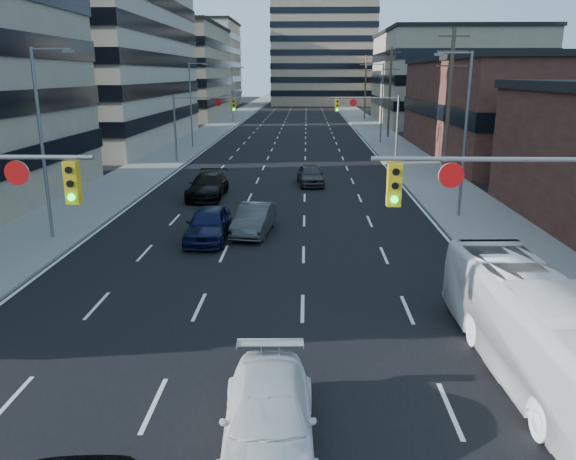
# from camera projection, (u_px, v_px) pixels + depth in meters

# --- Properties ---
(road_surface) EXTENTS (18.00, 300.00, 0.02)m
(road_surface) POSITION_uv_depth(u_px,v_px,m) (299.00, 108.00, 133.07)
(road_surface) COLOR black
(road_surface) RESTS_ON ground
(sidewalk_left) EXTENTS (5.00, 300.00, 0.15)m
(sidewalk_left) POSITION_uv_depth(u_px,v_px,m) (250.00, 108.00, 133.41)
(sidewalk_left) COLOR slate
(sidewalk_left) RESTS_ON ground
(sidewalk_right) EXTENTS (5.00, 300.00, 0.15)m
(sidewalk_right) POSITION_uv_depth(u_px,v_px,m) (347.00, 108.00, 132.69)
(sidewalk_right) COLOR slate
(sidewalk_right) RESTS_ON ground
(office_left_mid) EXTENTS (26.00, 34.00, 28.00)m
(office_left_mid) POSITION_uv_depth(u_px,v_px,m) (49.00, 17.00, 62.76)
(office_left_mid) COLOR #ADA089
(office_left_mid) RESTS_ON ground
(office_left_far) EXTENTS (20.00, 30.00, 16.00)m
(office_left_far) POSITION_uv_depth(u_px,v_px,m) (166.00, 73.00, 102.79)
(office_left_far) COLOR gray
(office_left_far) RESTS_ON ground
(storefront_right_mid) EXTENTS (20.00, 30.00, 9.00)m
(storefront_right_mid) POSITION_uv_depth(u_px,v_px,m) (536.00, 110.00, 54.09)
(storefront_right_mid) COLOR #472119
(storefront_right_mid) RESTS_ON ground
(office_right_far) EXTENTS (22.00, 28.00, 14.00)m
(office_right_far) POSITION_uv_depth(u_px,v_px,m) (451.00, 79.00, 89.98)
(office_right_far) COLOR gray
(office_right_far) RESTS_ON ground
(bg_block_left) EXTENTS (24.00, 24.00, 20.00)m
(bg_block_left) POSITION_uv_depth(u_px,v_px,m) (188.00, 65.00, 140.89)
(bg_block_left) COLOR #ADA089
(bg_block_left) RESTS_ON ground
(bg_block_right) EXTENTS (22.00, 22.00, 12.00)m
(bg_block_right) POSITION_uv_depth(u_px,v_px,m) (436.00, 82.00, 130.47)
(bg_block_right) COLOR gray
(bg_block_right) RESTS_ON ground
(signal_near_right) EXTENTS (6.59, 0.33, 6.00)m
(signal_near_right) POSITION_uv_depth(u_px,v_px,m) (525.00, 217.00, 14.21)
(signal_near_right) COLOR slate
(signal_near_right) RESTS_ON ground
(signal_far_left) EXTENTS (6.09, 0.33, 6.00)m
(signal_far_left) POSITION_uv_depth(u_px,v_px,m) (200.00, 115.00, 50.31)
(signal_far_left) COLOR slate
(signal_far_left) RESTS_ON ground
(signal_far_right) EXTENTS (6.09, 0.33, 6.00)m
(signal_far_right) POSITION_uv_depth(u_px,v_px,m) (372.00, 115.00, 49.83)
(signal_far_right) COLOR slate
(signal_far_right) RESTS_ON ground
(utility_pole_block) EXTENTS (2.20, 0.28, 11.00)m
(utility_pole_block) POSITION_uv_depth(u_px,v_px,m) (449.00, 103.00, 40.64)
(utility_pole_block) COLOR #4C3D2D
(utility_pole_block) RESTS_ON ground
(utility_pole_midblock) EXTENTS (2.20, 0.28, 11.00)m
(utility_pole_midblock) POSITION_uv_depth(u_px,v_px,m) (390.00, 91.00, 69.52)
(utility_pole_midblock) COLOR #4C3D2D
(utility_pole_midblock) RESTS_ON ground
(utility_pole_distant) EXTENTS (2.20, 0.28, 11.00)m
(utility_pole_distant) POSITION_uv_depth(u_px,v_px,m) (365.00, 86.00, 98.41)
(utility_pole_distant) COLOR #4C3D2D
(utility_pole_distant) RESTS_ON ground
(streetlight_left_near) EXTENTS (2.03, 0.22, 9.00)m
(streetlight_left_near) POSITION_uv_depth(u_px,v_px,m) (44.00, 136.00, 26.13)
(streetlight_left_near) COLOR slate
(streetlight_left_near) RESTS_ON ground
(streetlight_left_mid) EXTENTS (2.03, 0.22, 9.00)m
(streetlight_left_mid) POSITION_uv_depth(u_px,v_px,m) (192.00, 101.00, 59.82)
(streetlight_left_mid) COLOR slate
(streetlight_left_mid) RESTS_ON ground
(streetlight_left_far) EXTENTS (2.03, 0.22, 9.00)m
(streetlight_left_far) POSITION_uv_depth(u_px,v_px,m) (233.00, 91.00, 93.52)
(streetlight_left_far) COLOR slate
(streetlight_left_far) RESTS_ON ground
(streetlight_right_near) EXTENTS (2.03, 0.22, 9.00)m
(streetlight_right_near) POSITION_uv_depth(u_px,v_px,m) (463.00, 127.00, 30.30)
(streetlight_right_near) COLOR slate
(streetlight_right_near) RESTS_ON ground
(streetlight_right_far) EXTENTS (2.03, 0.22, 9.00)m
(streetlight_right_far) POSITION_uv_depth(u_px,v_px,m) (381.00, 99.00, 64.00)
(streetlight_right_far) COLOR slate
(streetlight_right_far) RESTS_ON ground
(white_van) EXTENTS (2.23, 5.01, 1.43)m
(white_van) POSITION_uv_depth(u_px,v_px,m) (269.00, 418.00, 12.02)
(white_van) COLOR silver
(white_van) RESTS_ON ground
(transit_bus) EXTENTS (2.71, 9.90, 2.73)m
(transit_bus) POSITION_uv_depth(u_px,v_px,m) (540.00, 332.00, 14.58)
(transit_bus) COLOR white
(transit_bus) RESTS_ON ground
(sedan_blue) EXTENTS (1.95, 4.79, 1.63)m
(sedan_blue) POSITION_uv_depth(u_px,v_px,m) (208.00, 224.00, 27.21)
(sedan_blue) COLOR black
(sedan_blue) RESTS_ON ground
(sedan_grey_center) EXTENTS (2.08, 4.64, 1.48)m
(sedan_grey_center) POSITION_uv_depth(u_px,v_px,m) (254.00, 219.00, 28.37)
(sedan_grey_center) COLOR #393A3C
(sedan_grey_center) RESTS_ON ground
(sedan_black_far) EXTENTS (2.30, 5.45, 1.57)m
(sedan_black_far) POSITION_uv_depth(u_px,v_px,m) (208.00, 186.00, 36.67)
(sedan_black_far) COLOR black
(sedan_black_far) RESTS_ON ground
(sedan_grey_right) EXTENTS (2.19, 4.48, 1.47)m
(sedan_grey_right) POSITION_uv_depth(u_px,v_px,m) (310.00, 175.00, 40.87)
(sedan_grey_right) COLOR #343436
(sedan_grey_right) RESTS_ON ground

